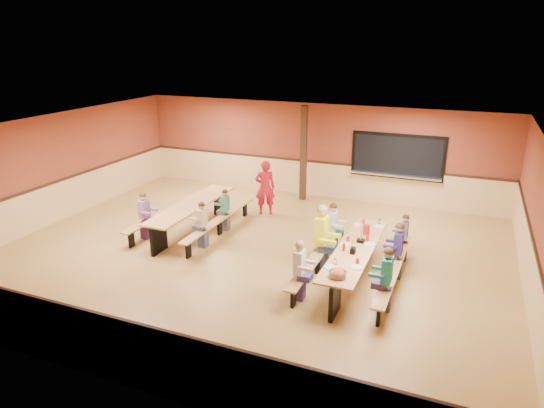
% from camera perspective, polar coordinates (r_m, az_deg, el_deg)
% --- Properties ---
extents(ground, '(12.00, 12.00, 0.00)m').
position_cam_1_polar(ground, '(11.80, -2.49, -5.82)').
color(ground, '#9F733C').
rests_on(ground, ground).
extents(room_envelope, '(12.04, 10.04, 3.02)m').
position_cam_1_polar(room_envelope, '(11.53, -2.54, -2.70)').
color(room_envelope, brown).
rests_on(room_envelope, ground).
extents(kitchen_pass_through, '(2.78, 0.28, 1.38)m').
position_cam_1_polar(kitchen_pass_through, '(15.18, 14.52, 5.23)').
color(kitchen_pass_through, black).
rests_on(kitchen_pass_through, ground).
extents(structural_post, '(0.18, 0.18, 3.00)m').
position_cam_1_polar(structural_post, '(15.27, 3.73, 5.92)').
color(structural_post, '#321E10').
rests_on(structural_post, ground).
extents(cafeteria_table_main, '(1.91, 3.70, 0.74)m').
position_cam_1_polar(cafeteria_table_main, '(10.52, 9.73, -6.17)').
color(cafeteria_table_main, '#BE824B').
rests_on(cafeteria_table_main, ground).
extents(cafeteria_table_second, '(1.91, 3.70, 0.74)m').
position_cam_1_polar(cafeteria_table_second, '(13.17, -9.39, -0.89)').
color(cafeteria_table_second, '#BE824B').
rests_on(cafeteria_table_second, ground).
extents(seated_child_white_left, '(0.38, 0.31, 1.24)m').
position_cam_1_polar(seated_child_white_left, '(9.62, 3.23, -7.83)').
color(seated_child_white_left, silver).
rests_on(seated_child_white_left, ground).
extents(seated_adult_yellow, '(0.50, 0.41, 1.49)m').
position_cam_1_polar(seated_adult_yellow, '(10.83, 5.83, -3.97)').
color(seated_adult_yellow, '#F2FF1F').
rests_on(seated_adult_yellow, ground).
extents(seated_child_grey_left, '(0.38, 0.31, 1.24)m').
position_cam_1_polar(seated_child_grey_left, '(11.70, 7.14, -2.88)').
color(seated_child_grey_left, silver).
rests_on(seated_child_grey_left, ground).
extents(seated_child_teal_right, '(0.40, 0.33, 1.27)m').
position_cam_1_polar(seated_child_teal_right, '(9.49, 13.30, -8.64)').
color(seated_child_teal_right, teal).
rests_on(seated_child_teal_right, ground).
extents(seated_child_navy_right, '(0.38, 0.31, 1.24)m').
position_cam_1_polar(seated_child_navy_right, '(10.77, 14.60, -5.39)').
color(seated_child_navy_right, navy).
rests_on(seated_child_navy_right, ground).
extents(seated_child_char_right, '(0.33, 0.27, 1.12)m').
position_cam_1_polar(seated_child_char_right, '(11.64, 15.26, -3.87)').
color(seated_child_char_right, '#555A60').
rests_on(seated_child_char_right, ground).
extents(seated_child_purple_sec, '(0.38, 0.31, 1.22)m').
position_cam_1_polar(seated_child_purple_sec, '(12.86, -14.74, -1.37)').
color(seated_child_purple_sec, '#8A5D91').
rests_on(seated_child_purple_sec, ground).
extents(seated_child_green_sec, '(0.33, 0.27, 1.13)m').
position_cam_1_polar(seated_child_green_sec, '(13.04, -5.52, -0.73)').
color(seated_child_green_sec, '#3C8061').
rests_on(seated_child_green_sec, ground).
extents(seated_child_tan_sec, '(0.34, 0.28, 1.16)m').
position_cam_1_polar(seated_child_tan_sec, '(12.05, -8.19, -2.47)').
color(seated_child_tan_sec, beige).
rests_on(seated_child_tan_sec, ground).
extents(standing_woman, '(0.70, 0.61, 1.62)m').
position_cam_1_polar(standing_woman, '(14.11, -0.82, 1.95)').
color(standing_woman, red).
rests_on(standing_woman, ground).
extents(punch_pitcher, '(0.16, 0.16, 0.22)m').
position_cam_1_polar(punch_pitcher, '(11.13, 11.04, -2.99)').
color(punch_pitcher, '#B11727').
rests_on(punch_pitcher, cafeteria_table_main).
extents(chip_bowl, '(0.32, 0.32, 0.15)m').
position_cam_1_polar(chip_bowl, '(9.14, 7.74, -8.12)').
color(chip_bowl, orange).
rests_on(chip_bowl, cafeteria_table_main).
extents(napkin_dispenser, '(0.10, 0.14, 0.13)m').
position_cam_1_polar(napkin_dispenser, '(10.14, 9.52, -5.41)').
color(napkin_dispenser, black).
rests_on(napkin_dispenser, cafeteria_table_main).
extents(condiment_mustard, '(0.06, 0.06, 0.17)m').
position_cam_1_polar(condiment_mustard, '(10.51, 9.42, -4.41)').
color(condiment_mustard, yellow).
rests_on(condiment_mustard, cafeteria_table_main).
extents(condiment_ketchup, '(0.06, 0.06, 0.17)m').
position_cam_1_polar(condiment_ketchup, '(10.22, 8.45, -5.05)').
color(condiment_ketchup, '#B2140F').
rests_on(condiment_ketchup, cafeteria_table_main).
extents(table_paddle, '(0.16, 0.16, 0.56)m').
position_cam_1_polar(table_paddle, '(10.69, 10.44, -3.74)').
color(table_paddle, black).
rests_on(table_paddle, cafeteria_table_main).
extents(place_settings, '(0.65, 3.30, 0.11)m').
position_cam_1_polar(place_settings, '(10.41, 9.81, -4.83)').
color(place_settings, beige).
rests_on(place_settings, cafeteria_table_main).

